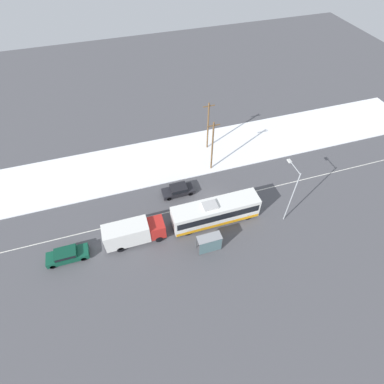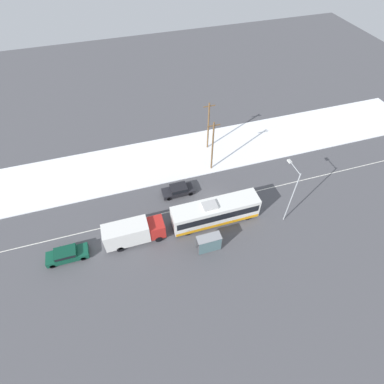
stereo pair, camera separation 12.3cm
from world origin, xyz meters
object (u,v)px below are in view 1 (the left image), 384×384
(sedan_car, at_px, (178,190))
(bus_shelter, at_px, (210,243))
(city_bus, at_px, (215,212))
(utility_pole_roadside, at_px, (212,146))
(utility_pole_snowlot, at_px, (208,126))
(streetlamp, at_px, (291,190))
(box_truck, at_px, (133,232))
(parked_car_near_truck, at_px, (67,255))
(pedestrian_at_stop, at_px, (214,235))

(sedan_car, height_order, bus_shelter, bus_shelter)
(city_bus, distance_m, utility_pole_roadside, 10.02)
(bus_shelter, distance_m, utility_pole_snowlot, 19.24)
(city_bus, height_order, bus_shelter, city_bus)
(streetlamp, bearing_deg, city_bus, 166.55)
(box_truck, xyz_separation_m, streetlamp, (19.05, -2.04, 3.49))
(parked_car_near_truck, height_order, bus_shelter, bus_shelter)
(box_truck, relative_size, sedan_car, 1.66)
(sedan_car, distance_m, parked_car_near_truck, 16.15)
(box_truck, xyz_separation_m, parked_car_near_truck, (-7.86, -0.15, -0.92))
(box_truck, height_order, utility_pole_snowlot, utility_pole_snowlot)
(bus_shelter, bearing_deg, parked_car_near_truck, 166.39)
(sedan_car, relative_size, parked_car_near_truck, 0.92)
(parked_car_near_truck, xyz_separation_m, utility_pole_roadside, (21.09, 9.41, 3.55))
(bus_shelter, height_order, utility_pole_snowlot, utility_pole_snowlot)
(parked_car_near_truck, xyz_separation_m, streetlamp, (26.91, -1.89, 4.41))
(sedan_car, bearing_deg, bus_shelter, 96.45)
(streetlamp, height_order, utility_pole_snowlot, streetlamp)
(sedan_car, xyz_separation_m, pedestrian_at_stop, (2.07, -8.71, 0.34))
(parked_car_near_truck, relative_size, pedestrian_at_stop, 2.61)
(sedan_car, relative_size, utility_pole_snowlot, 0.53)
(utility_pole_roadside, bearing_deg, bus_shelter, -110.47)
(box_truck, distance_m, sedan_car, 9.26)
(pedestrian_at_stop, distance_m, utility_pole_snowlot, 17.96)
(pedestrian_at_stop, height_order, bus_shelter, bus_shelter)
(box_truck, distance_m, utility_pole_snowlot, 20.18)
(streetlamp, bearing_deg, sedan_car, 146.61)
(sedan_car, xyz_separation_m, streetlamp, (11.90, -7.85, 4.44))
(streetlamp, relative_size, utility_pole_roadside, 1.00)
(box_truck, xyz_separation_m, utility_pole_snowlot, (14.26, 14.04, 2.56))
(pedestrian_at_stop, bearing_deg, utility_pole_snowlot, 73.44)
(sedan_car, bearing_deg, pedestrian_at_stop, 103.39)
(city_bus, xyz_separation_m, bus_shelter, (-2.19, -4.07, 0.02))
(pedestrian_at_stop, bearing_deg, parked_car_near_truck, 170.83)
(city_bus, bearing_deg, box_truck, -179.92)
(city_bus, xyz_separation_m, pedestrian_at_stop, (-1.23, -2.92, -0.54))
(pedestrian_at_stop, height_order, streetlamp, streetlamp)
(city_bus, distance_m, box_truck, 10.45)
(city_bus, xyz_separation_m, box_truck, (-10.45, -0.01, 0.06))
(bus_shelter, bearing_deg, sedan_car, 96.45)
(city_bus, distance_m, bus_shelter, 4.62)
(box_truck, distance_m, bus_shelter, 9.20)
(sedan_car, distance_m, bus_shelter, 9.96)
(box_truck, bearing_deg, utility_pole_roadside, 34.98)
(utility_pole_roadside, bearing_deg, parked_car_near_truck, -155.97)
(sedan_car, bearing_deg, box_truck, 39.08)
(bus_shelter, relative_size, utility_pole_roadside, 0.34)
(bus_shelter, xyz_separation_m, streetlamp, (10.79, 2.01, 3.53))
(bus_shelter, bearing_deg, utility_pole_roadside, 69.53)
(pedestrian_at_stop, relative_size, utility_pole_roadside, 0.22)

